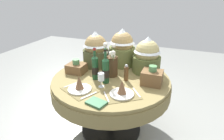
% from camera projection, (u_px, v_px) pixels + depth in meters
% --- Properties ---
extents(ground, '(8.00, 8.00, 0.00)m').
position_uv_depth(ground, '(111.00, 128.00, 2.54)').
color(ground, gray).
extents(dining_table, '(1.39, 1.39, 0.75)m').
position_uv_depth(dining_table, '(111.00, 87.00, 2.29)').
color(dining_table, olive).
rests_on(dining_table, ground).
extents(place_setting_left, '(0.42, 0.38, 0.16)m').
position_uv_depth(place_setting_left, '(79.00, 86.00, 1.95)').
color(place_setting_left, brown).
rests_on(place_setting_left, dining_table).
extents(place_setting_right, '(0.43, 0.41, 0.16)m').
position_uv_depth(place_setting_right, '(122.00, 91.00, 1.86)').
color(place_setting_right, brown).
rests_on(place_setting_right, dining_table).
extents(flower_vase, '(0.18, 0.23, 0.42)m').
position_uv_depth(flower_vase, '(112.00, 64.00, 2.22)').
color(flower_vase, '#47331E').
rests_on(flower_vase, dining_table).
extents(wine_bottle_left, '(0.08, 0.08, 0.39)m').
position_uv_depth(wine_bottle_left, '(106.00, 70.00, 2.07)').
color(wine_bottle_left, '#194223').
rests_on(wine_bottle_left, dining_table).
extents(wine_bottle_right, '(0.07, 0.07, 0.37)m').
position_uv_depth(wine_bottle_right, '(95.00, 67.00, 2.15)').
color(wine_bottle_right, '#194223').
rests_on(wine_bottle_right, dining_table).
extents(wine_glass_left, '(0.07, 0.07, 0.16)m').
position_uv_depth(wine_glass_left, '(101.00, 77.00, 1.99)').
color(wine_glass_left, silver).
rests_on(wine_glass_left, dining_table).
extents(pepper_mill, '(0.05, 0.05, 0.20)m').
position_uv_depth(pepper_mill, '(126.00, 73.00, 2.13)').
color(pepper_mill, brown).
rests_on(pepper_mill, dining_table).
extents(book_on_table, '(0.20, 0.17, 0.02)m').
position_uv_depth(book_on_table, '(96.00, 103.00, 1.73)').
color(book_on_table, '#336642').
rests_on(book_on_table, dining_table).
extents(gift_tub_back_left, '(0.34, 0.34, 0.46)m').
position_uv_depth(gift_tub_back_left, '(96.00, 48.00, 2.49)').
color(gift_tub_back_left, '#474C2D').
rests_on(gift_tub_back_left, dining_table).
extents(gift_tub_back_centre, '(0.34, 0.34, 0.49)m').
position_uv_depth(gift_tub_back_centre, '(122.00, 46.00, 2.50)').
color(gift_tub_back_centre, olive).
rests_on(gift_tub_back_centre, dining_table).
extents(gift_tub_back_right, '(0.34, 0.34, 0.45)m').
position_uv_depth(gift_tub_back_right, '(147.00, 54.00, 2.30)').
color(gift_tub_back_right, '#566033').
rests_on(gift_tub_back_right, dining_table).
extents(woven_basket_side_left, '(0.22, 0.18, 0.17)m').
position_uv_depth(woven_basket_side_left, '(76.00, 68.00, 2.34)').
color(woven_basket_side_left, brown).
rests_on(woven_basket_side_left, dining_table).
extents(woven_basket_side_right, '(0.22, 0.19, 0.21)m').
position_uv_depth(woven_basket_side_right, '(152.00, 77.00, 2.06)').
color(woven_basket_side_right, brown).
rests_on(woven_basket_side_right, dining_table).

